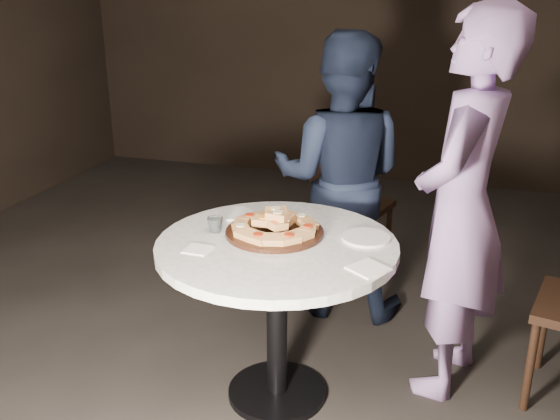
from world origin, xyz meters
name	(u,v)px	position (x,y,z in m)	size (l,w,h in m)	color
floor	(285,383)	(0.00, 0.00, 0.00)	(7.00, 7.00, 0.00)	black
table	(277,273)	(-0.01, -0.10, 0.64)	(1.19, 1.19, 0.79)	black
serving_board	(275,232)	(-0.05, -0.02, 0.80)	(0.44, 0.44, 0.02)	black
focaccia_pile	(275,224)	(-0.05, -0.02, 0.84)	(0.39, 0.40, 0.10)	tan
plate_left	(234,214)	(-0.31, 0.17, 0.80)	(0.18, 0.18, 0.01)	white
plate_right	(366,238)	(0.35, 0.05, 0.80)	(0.21, 0.21, 0.01)	white
water_glass	(215,225)	(-0.31, -0.07, 0.83)	(0.07, 0.07, 0.07)	silver
napkin_near	(198,249)	(-0.31, -0.27, 0.79)	(0.11, 0.11, 0.01)	white
napkin_far	(368,268)	(0.41, -0.26, 0.80)	(0.14, 0.14, 0.01)	white
chair_far	(348,200)	(0.05, 1.29, 0.52)	(0.53, 0.54, 0.90)	black
diner_navy	(340,178)	(0.08, 0.84, 0.81)	(0.79, 0.61, 1.62)	#141B30
diner_teal	(461,210)	(0.74, 0.26, 0.89)	(0.65, 0.43, 1.79)	#866DAA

